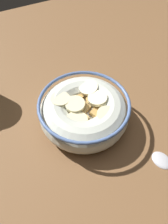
# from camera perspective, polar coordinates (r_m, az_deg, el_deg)

# --- Properties ---
(ground_plane) EXTENTS (0.96, 0.96, 0.02)m
(ground_plane) POSITION_cam_1_polar(r_m,az_deg,el_deg) (0.44, -0.00, -3.18)
(ground_plane) COLOR brown
(cereal_bowl) EXTENTS (0.16, 0.16, 0.06)m
(cereal_bowl) POSITION_cam_1_polar(r_m,az_deg,el_deg) (0.40, -0.01, 0.12)
(cereal_bowl) COLOR beige
(cereal_bowl) RESTS_ON ground_plane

